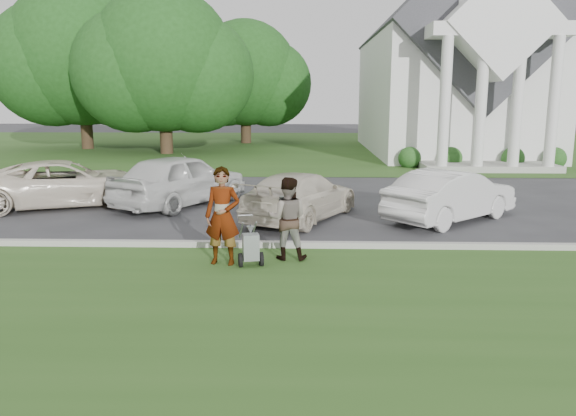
{
  "coord_description": "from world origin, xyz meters",
  "views": [
    {
      "loc": [
        0.36,
        -11.81,
        3.39
      ],
      "look_at": [
        0.01,
        0.0,
        1.04
      ],
      "focal_mm": 35.0,
      "sensor_mm": 36.0,
      "label": 1
    }
  ],
  "objects_px": {
    "tree_back": "(245,78)",
    "car_a": "(66,183)",
    "car_d": "(451,195)",
    "person_left": "(223,217)",
    "car_b": "(181,179)",
    "tree_far": "(82,60)",
    "striping_cart": "(251,248)",
    "car_c": "(301,196)",
    "tree_left": "(163,67)",
    "person_right": "(287,219)",
    "parking_meter_near": "(282,219)",
    "church": "(450,53)"
  },
  "relations": [
    {
      "from": "church",
      "to": "car_a",
      "type": "bearing_deg",
      "value": -132.18
    },
    {
      "from": "church",
      "to": "person_left",
      "type": "relative_size",
      "value": 12.04
    },
    {
      "from": "tree_back",
      "to": "car_d",
      "type": "relative_size",
      "value": 2.22
    },
    {
      "from": "tree_left",
      "to": "tree_back",
      "type": "xyz_separation_m",
      "value": [
        4.0,
        8.0,
        -0.38
      ]
    },
    {
      "from": "tree_far",
      "to": "car_b",
      "type": "height_order",
      "value": "tree_far"
    },
    {
      "from": "car_c",
      "to": "person_right",
      "type": "bearing_deg",
      "value": 112.12
    },
    {
      "from": "car_c",
      "to": "car_d",
      "type": "relative_size",
      "value": 1.06
    },
    {
      "from": "person_left",
      "to": "car_b",
      "type": "height_order",
      "value": "person_left"
    },
    {
      "from": "tree_back",
      "to": "car_a",
      "type": "xyz_separation_m",
      "value": [
        -3.1,
        -24.66,
        -4.0
      ]
    },
    {
      "from": "car_c",
      "to": "tree_back",
      "type": "bearing_deg",
      "value": -55.07
    },
    {
      "from": "person_right",
      "to": "car_d",
      "type": "distance_m",
      "value": 5.9
    },
    {
      "from": "tree_left",
      "to": "parking_meter_near",
      "type": "height_order",
      "value": "tree_left"
    },
    {
      "from": "church",
      "to": "parking_meter_near",
      "type": "bearing_deg",
      "value": -111.45
    },
    {
      "from": "tree_far",
      "to": "car_b",
      "type": "bearing_deg",
      "value": -61.65
    },
    {
      "from": "tree_far",
      "to": "car_c",
      "type": "bearing_deg",
      "value": -56.27
    },
    {
      "from": "person_left",
      "to": "car_c",
      "type": "relative_size",
      "value": 0.43
    },
    {
      "from": "church",
      "to": "striping_cart",
      "type": "distance_m",
      "value": 26.48
    },
    {
      "from": "tree_back",
      "to": "parking_meter_near",
      "type": "height_order",
      "value": "tree_back"
    },
    {
      "from": "tree_back",
      "to": "striping_cart",
      "type": "xyz_separation_m",
      "value": [
        3.3,
        -30.87,
        -4.34
      ]
    },
    {
      "from": "person_right",
      "to": "car_c",
      "type": "xyz_separation_m",
      "value": [
        0.25,
        3.96,
        -0.2
      ]
    },
    {
      "from": "car_d",
      "to": "tree_back",
      "type": "bearing_deg",
      "value": -23.9
    },
    {
      "from": "car_b",
      "to": "car_d",
      "type": "bearing_deg",
      "value": -164.1
    },
    {
      "from": "tree_far",
      "to": "car_a",
      "type": "relative_size",
      "value": 2.23
    },
    {
      "from": "car_a",
      "to": "tree_left",
      "type": "bearing_deg",
      "value": -18.39
    },
    {
      "from": "parking_meter_near",
      "to": "church",
      "type": "bearing_deg",
      "value": 68.55
    },
    {
      "from": "person_left",
      "to": "car_a",
      "type": "distance_m",
      "value": 8.42
    },
    {
      "from": "parking_meter_near",
      "to": "car_a",
      "type": "distance_m",
      "value": 8.85
    },
    {
      "from": "tree_far",
      "to": "car_c",
      "type": "relative_size",
      "value": 2.53
    },
    {
      "from": "church",
      "to": "striping_cart",
      "type": "relative_size",
      "value": 23.16
    },
    {
      "from": "person_right",
      "to": "car_a",
      "type": "relative_size",
      "value": 0.33
    },
    {
      "from": "tree_left",
      "to": "striping_cart",
      "type": "bearing_deg",
      "value": -72.3
    },
    {
      "from": "striping_cart",
      "to": "car_d",
      "type": "xyz_separation_m",
      "value": [
        5.13,
        4.45,
        0.32
      ]
    },
    {
      "from": "person_right",
      "to": "car_c",
      "type": "distance_m",
      "value": 3.97
    },
    {
      "from": "car_d",
      "to": "tree_left",
      "type": "bearing_deg",
      "value": -7.58
    },
    {
      "from": "person_left",
      "to": "tree_far",
      "type": "bearing_deg",
      "value": 124.52
    },
    {
      "from": "tree_back",
      "to": "car_d",
      "type": "bearing_deg",
      "value": -72.3
    },
    {
      "from": "church",
      "to": "car_d",
      "type": "bearing_deg",
      "value": -103.19
    },
    {
      "from": "person_right",
      "to": "parking_meter_near",
      "type": "height_order",
      "value": "person_right"
    },
    {
      "from": "striping_cart",
      "to": "car_c",
      "type": "bearing_deg",
      "value": 64.54
    },
    {
      "from": "tree_back",
      "to": "car_a",
      "type": "bearing_deg",
      "value": -97.17
    },
    {
      "from": "tree_back",
      "to": "person_left",
      "type": "bearing_deg",
      "value": -84.94
    },
    {
      "from": "tree_far",
      "to": "car_c",
      "type": "distance_m",
      "value": 26.19
    },
    {
      "from": "tree_far",
      "to": "car_b",
      "type": "relative_size",
      "value": 2.39
    },
    {
      "from": "parking_meter_near",
      "to": "car_c",
      "type": "bearing_deg",
      "value": 84.18
    },
    {
      "from": "car_c",
      "to": "striping_cart",
      "type": "bearing_deg",
      "value": 103.52
    },
    {
      "from": "tree_left",
      "to": "striping_cart",
      "type": "xyz_separation_m",
      "value": [
        7.3,
        -22.87,
        -4.72
      ]
    },
    {
      "from": "striping_cart",
      "to": "car_c",
      "type": "height_order",
      "value": "car_c"
    },
    {
      "from": "tree_far",
      "to": "car_d",
      "type": "height_order",
      "value": "tree_far"
    },
    {
      "from": "tree_far",
      "to": "striping_cart",
      "type": "distance_m",
      "value": 29.57
    },
    {
      "from": "church",
      "to": "car_b",
      "type": "height_order",
      "value": "church"
    }
  ]
}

